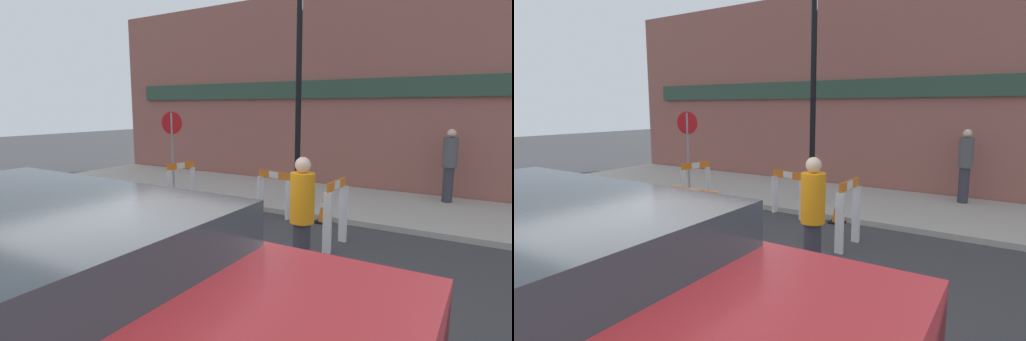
# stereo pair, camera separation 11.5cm
# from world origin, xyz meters

# --- Properties ---
(ground_plane) EXTENTS (60.00, 60.00, 0.00)m
(ground_plane) POSITION_xyz_m (0.00, 0.00, 0.00)
(ground_plane) COLOR #38383A
(sidewalk_slab) EXTENTS (18.00, 3.25, 0.11)m
(sidewalk_slab) POSITION_xyz_m (0.00, 6.12, 0.06)
(sidewalk_slab) COLOR #ADA89E
(sidewalk_slab) RESTS_ON ground_plane
(storefront_facade) EXTENTS (18.00, 0.22, 5.50)m
(storefront_facade) POSITION_xyz_m (0.00, 7.82, 2.75)
(storefront_facade) COLOR #93564C
(storefront_facade) RESTS_ON ground_plane
(streetlamp_post) EXTENTS (0.44, 0.44, 6.19)m
(streetlamp_post) POSITION_xyz_m (-0.87, 5.41, 4.03)
(streetlamp_post) COLOR black
(streetlamp_post) RESTS_ON sidewalk_slab
(stop_sign) EXTENTS (0.59, 0.16, 2.08)m
(stop_sign) POSITION_xyz_m (-4.34, 4.96, 1.51)
(stop_sign) COLOR gray
(stop_sign) RESTS_ON sidewalk_slab
(barricade_0) EXTENTS (0.16, 0.73, 1.13)m
(barricade_0) POSITION_xyz_m (0.90, 3.17, 0.60)
(barricade_0) COLOR white
(barricade_0) RESTS_ON ground_plane
(barricade_1) EXTENTS (0.87, 0.33, 0.96)m
(barricade_1) POSITION_xyz_m (-0.91, 4.35, 0.52)
(barricade_1) COLOR white
(barricade_1) RESTS_ON ground_plane
(barricade_2) EXTENTS (0.27, 0.77, 1.02)m
(barricade_2) POSITION_xyz_m (-3.23, 4.02, 0.54)
(barricade_2) COLOR white
(barricade_2) RESTS_ON ground_plane
(barricade_3) EXTENTS (0.92, 0.16, 1.10)m
(barricade_3) POSITION_xyz_m (-0.91, 1.46, 0.60)
(barricade_3) COLOR white
(barricade_3) RESTS_ON ground_plane
(traffic_cone_0) EXTENTS (0.30, 0.30, 0.70)m
(traffic_cone_0) POSITION_xyz_m (-3.06, 2.88, 0.34)
(traffic_cone_0) COLOR black
(traffic_cone_0) RESTS_ON ground_plane
(traffic_cone_1) EXTENTS (0.30, 0.30, 0.60)m
(traffic_cone_1) POSITION_xyz_m (-3.50, 3.23, 0.29)
(traffic_cone_1) COLOR black
(traffic_cone_1) RESTS_ON ground_plane
(traffic_cone_2) EXTENTS (0.30, 0.30, 0.63)m
(traffic_cone_2) POSITION_xyz_m (0.21, 4.40, 0.31)
(traffic_cone_2) COLOR black
(traffic_cone_2) RESTS_ON ground_plane
(traffic_cone_3) EXTENTS (0.30, 0.30, 0.73)m
(traffic_cone_3) POSITION_xyz_m (-2.32, 2.19, 0.35)
(traffic_cone_3) COLOR black
(traffic_cone_3) RESTS_ON ground_plane
(traffic_cone_4) EXTENTS (0.30, 0.30, 0.45)m
(traffic_cone_4) POSITION_xyz_m (-1.75, 1.53, 0.22)
(traffic_cone_4) COLOR black
(traffic_cone_4) RESTS_ON ground_plane
(traffic_cone_5) EXTENTS (0.30, 0.30, 0.63)m
(traffic_cone_5) POSITION_xyz_m (-3.58, 2.50, 0.31)
(traffic_cone_5) COLOR black
(traffic_cone_5) RESTS_ON ground_plane
(person_worker) EXTENTS (0.46, 0.46, 1.67)m
(person_worker) POSITION_xyz_m (0.96, 1.73, 0.90)
(person_worker) COLOR #33333D
(person_worker) RESTS_ON ground_plane
(person_pedestrian) EXTENTS (0.38, 0.38, 1.70)m
(person_pedestrian) POSITION_xyz_m (2.17, 7.14, 1.03)
(person_pedestrian) COLOR #33333D
(person_pedestrian) RESTS_ON sidewalk_slab
(parked_car_1) EXTENTS (4.40, 1.88, 1.78)m
(parked_car_1) POSITION_xyz_m (0.77, -1.82, 1.00)
(parked_car_1) COLOR maroon
(parked_car_1) RESTS_ON ground_plane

